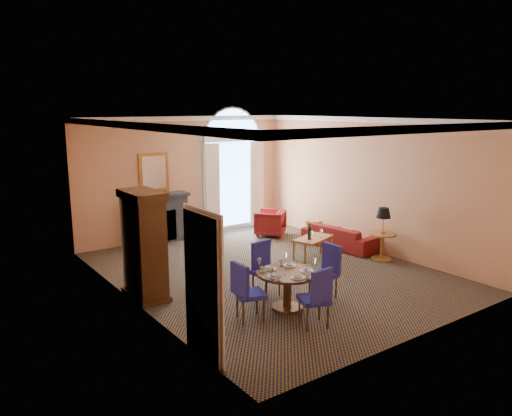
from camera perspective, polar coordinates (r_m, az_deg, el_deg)
ground at (r=10.69m, az=1.57°, el=-7.28°), size 7.50×7.50×0.00m
room_envelope at (r=10.69m, az=-0.63°, el=6.50°), size 6.04×7.52×3.45m
armoire at (r=9.25m, az=-12.67°, el=-4.36°), size 0.57×1.01×1.99m
dining_table at (r=8.65m, az=3.60°, el=-8.30°), size 1.07×1.07×0.87m
dining_chair_north at (r=9.31m, az=0.89°, el=-6.49°), size 0.50×0.51×1.00m
dining_chair_south at (r=7.97m, az=7.06°, el=-9.74°), size 0.57×0.57×1.00m
dining_chair_east at (r=9.24m, az=8.14°, el=-6.76°), size 0.53×0.53×1.00m
dining_chair_west at (r=8.16m, az=-1.24°, el=-9.15°), size 0.55×0.55×1.00m
sofa at (r=12.57m, az=9.58°, el=-3.21°), size 1.01×2.02×0.57m
armchair at (r=13.54m, az=1.63°, el=-1.71°), size 1.06×1.06×0.70m
coffee_table at (r=11.53m, az=6.55°, el=-3.55°), size 1.10×0.83×0.88m
side_table at (r=11.66m, az=14.29°, el=-2.27°), size 0.63×0.63×1.19m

